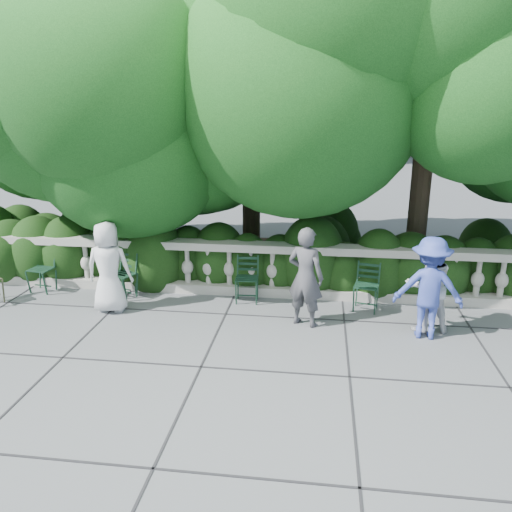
# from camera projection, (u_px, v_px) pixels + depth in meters

# --- Properties ---
(ground) EXTENTS (90.00, 90.00, 0.00)m
(ground) POSITION_uv_depth(u_px,v_px,m) (248.00, 337.00, 7.68)
(ground) COLOR #505357
(ground) RESTS_ON ground
(balustrade) EXTENTS (12.00, 0.44, 1.00)m
(balustrade) POSITION_uv_depth(u_px,v_px,m) (262.00, 270.00, 9.25)
(balustrade) COLOR #9E998E
(balustrade) RESTS_ON ground
(shrub_hedge) EXTENTS (15.00, 2.60, 1.70)m
(shrub_hedge) POSITION_uv_depth(u_px,v_px,m) (268.00, 274.00, 10.53)
(shrub_hedge) COLOR black
(shrub_hedge) RESTS_ON ground
(tree_canopy) EXTENTS (15.04, 6.52, 6.78)m
(tree_canopy) POSITION_uv_depth(u_px,v_px,m) (307.00, 75.00, 9.47)
(tree_canopy) COLOR #3F3023
(tree_canopy) RESTS_ON ground
(chair_a) EXTENTS (0.50, 0.53, 0.84)m
(chair_a) POSITION_uv_depth(u_px,v_px,m) (39.00, 294.00, 9.41)
(chair_a) COLOR black
(chair_a) RESTS_ON ground
(chair_b) EXTENTS (0.55, 0.58, 0.84)m
(chair_b) POSITION_uv_depth(u_px,v_px,m) (119.00, 297.00, 9.25)
(chair_b) COLOR black
(chair_b) RESTS_ON ground
(chair_c) EXTENTS (0.58, 0.60, 0.84)m
(chair_c) POSITION_uv_depth(u_px,v_px,m) (119.00, 300.00, 9.13)
(chair_c) COLOR black
(chair_c) RESTS_ON ground
(chair_d) EXTENTS (0.53, 0.56, 0.84)m
(chair_d) POSITION_uv_depth(u_px,v_px,m) (364.00, 313.00, 8.55)
(chair_d) COLOR black
(chair_d) RESTS_ON ground
(chair_e) EXTENTS (0.47, 0.50, 0.84)m
(chair_e) POSITION_uv_depth(u_px,v_px,m) (246.00, 305.00, 8.91)
(chair_e) COLOR black
(chair_e) RESTS_ON ground
(person_businessman) EXTENTS (0.79, 0.53, 1.58)m
(person_businessman) POSITION_uv_depth(u_px,v_px,m) (109.00, 267.00, 8.44)
(person_businessman) COLOR silver
(person_businessman) RESTS_ON ground
(person_woman_grey) EXTENTS (0.69, 0.58, 1.63)m
(person_woman_grey) POSITION_uv_depth(u_px,v_px,m) (306.00, 277.00, 7.89)
(person_woman_grey) COLOR #404045
(person_woman_grey) RESTS_ON ground
(person_casual_man) EXTENTS (0.80, 0.67, 1.49)m
(person_casual_man) POSITION_uv_depth(u_px,v_px,m) (429.00, 286.00, 7.71)
(person_casual_man) COLOR silver
(person_casual_man) RESTS_ON ground
(person_older_blue) EXTENTS (1.08, 0.70, 1.58)m
(person_older_blue) POSITION_uv_depth(u_px,v_px,m) (429.00, 288.00, 7.48)
(person_older_blue) COLOR #34459D
(person_older_blue) RESTS_ON ground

